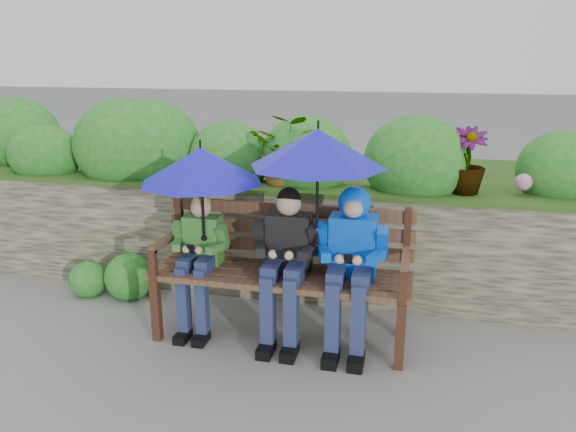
% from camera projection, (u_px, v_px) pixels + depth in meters
% --- Properties ---
extents(ground, '(60.00, 60.00, 0.00)m').
position_uv_depth(ground, '(285.00, 332.00, 4.55)').
color(ground, slate).
rests_on(ground, ground).
extents(garden_backdrop, '(8.06, 2.82, 1.85)m').
position_uv_depth(garden_backdrop, '(316.00, 204.00, 5.85)').
color(garden_backdrop, '#3F3A31').
rests_on(garden_backdrop, ground).
extents(park_bench, '(2.00, 0.59, 1.05)m').
position_uv_depth(park_bench, '(283.00, 263.00, 4.38)').
color(park_bench, '#371F13').
rests_on(park_bench, ground).
extents(boy_left, '(0.43, 0.50, 1.11)m').
position_uv_depth(boy_left, '(199.00, 254.00, 4.43)').
color(boy_left, '#337B30').
rests_on(boy_left, ground).
extents(boy_middle, '(0.51, 0.59, 1.21)m').
position_uv_depth(boy_middle, '(286.00, 257.00, 4.25)').
color(boy_middle, black).
rests_on(boy_middle, ground).
extents(boy_right, '(0.52, 0.63, 1.23)m').
position_uv_depth(boy_right, '(351.00, 254.00, 4.14)').
color(boy_right, blue).
rests_on(boy_right, ground).
extents(umbrella_left, '(0.95, 0.95, 0.79)m').
position_uv_depth(umbrella_left, '(201.00, 165.00, 4.21)').
color(umbrella_left, '#1512C0').
rests_on(umbrella_left, ground).
extents(umbrella_right, '(0.99, 0.99, 0.94)m').
position_uv_depth(umbrella_right, '(318.00, 148.00, 3.95)').
color(umbrella_right, '#1512C0').
rests_on(umbrella_right, ground).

